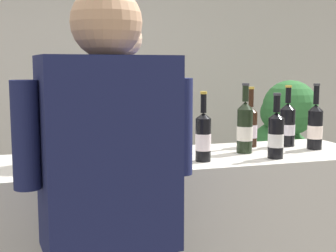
{
  "coord_description": "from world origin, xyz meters",
  "views": [
    {
      "loc": [
        -0.54,
        -2.08,
        1.45
      ],
      "look_at": [
        0.09,
        0.0,
        1.16
      ],
      "focal_mm": 49.78,
      "sensor_mm": 36.0,
      "label": 1
    }
  ],
  "objects_px": {
    "wine_bottle_9": "(203,137)",
    "ice_bucket": "(55,140)",
    "wine_bottle_5": "(105,135)",
    "wine_bottle_8": "(276,134)",
    "person_server": "(125,164)",
    "potted_shrub": "(281,146)",
    "wine_bottle_2": "(315,126)",
    "wine_bottle_4": "(287,124)",
    "wine_glass": "(169,130)",
    "wine_bottle_1": "(245,127)",
    "wine_bottle_7": "(151,133)",
    "wine_bottle_6": "(250,126)"
  },
  "relations": [
    {
      "from": "wine_bottle_6",
      "to": "person_server",
      "type": "bearing_deg",
      "value": 137.88
    },
    {
      "from": "wine_bottle_1",
      "to": "wine_bottle_4",
      "type": "relative_size",
      "value": 1.06
    },
    {
      "from": "person_server",
      "to": "wine_bottle_2",
      "type": "bearing_deg",
      "value": -38.56
    },
    {
      "from": "wine_bottle_5",
      "to": "wine_bottle_7",
      "type": "height_order",
      "value": "wine_bottle_5"
    },
    {
      "from": "wine_bottle_1",
      "to": "ice_bucket",
      "type": "distance_m",
      "value": 0.92
    },
    {
      "from": "ice_bucket",
      "to": "potted_shrub",
      "type": "bearing_deg",
      "value": 35.55
    },
    {
      "from": "wine_bottle_5",
      "to": "potted_shrub",
      "type": "height_order",
      "value": "wine_bottle_5"
    },
    {
      "from": "wine_bottle_7",
      "to": "ice_bucket",
      "type": "distance_m",
      "value": 0.48
    },
    {
      "from": "wine_bottle_1",
      "to": "wine_bottle_9",
      "type": "bearing_deg",
      "value": -154.61
    },
    {
      "from": "wine_bottle_4",
      "to": "wine_bottle_9",
      "type": "bearing_deg",
      "value": -157.14
    },
    {
      "from": "wine_bottle_5",
      "to": "ice_bucket",
      "type": "relative_size",
      "value": 1.49
    },
    {
      "from": "wine_bottle_7",
      "to": "wine_bottle_8",
      "type": "relative_size",
      "value": 0.99
    },
    {
      "from": "wine_glass",
      "to": "person_server",
      "type": "bearing_deg",
      "value": 94.77
    },
    {
      "from": "wine_bottle_6",
      "to": "potted_shrub",
      "type": "height_order",
      "value": "wine_bottle_6"
    },
    {
      "from": "ice_bucket",
      "to": "person_server",
      "type": "relative_size",
      "value": 0.13
    },
    {
      "from": "wine_bottle_4",
      "to": "person_server",
      "type": "height_order",
      "value": "person_server"
    },
    {
      "from": "wine_bottle_2",
      "to": "wine_bottle_9",
      "type": "bearing_deg",
      "value": -169.94
    },
    {
      "from": "wine_bottle_1",
      "to": "wine_bottle_7",
      "type": "xyz_separation_m",
      "value": [
        -0.46,
        0.09,
        -0.02
      ]
    },
    {
      "from": "wine_bottle_6",
      "to": "potted_shrub",
      "type": "bearing_deg",
      "value": 52.97
    },
    {
      "from": "wine_bottle_8",
      "to": "wine_bottle_4",
      "type": "bearing_deg",
      "value": 50.67
    },
    {
      "from": "wine_bottle_6",
      "to": "potted_shrub",
      "type": "distance_m",
      "value": 1.54
    },
    {
      "from": "wine_bottle_8",
      "to": "wine_bottle_6",
      "type": "bearing_deg",
      "value": 84.5
    },
    {
      "from": "wine_bottle_8",
      "to": "person_server",
      "type": "distance_m",
      "value": 1.05
    },
    {
      "from": "wine_bottle_6",
      "to": "wine_bottle_5",
      "type": "bearing_deg",
      "value": -167.46
    },
    {
      "from": "wine_bottle_4",
      "to": "wine_bottle_6",
      "type": "relative_size",
      "value": 1.02
    },
    {
      "from": "wine_bottle_1",
      "to": "wine_bottle_5",
      "type": "height_order",
      "value": "wine_bottle_1"
    },
    {
      "from": "wine_bottle_4",
      "to": "person_server",
      "type": "bearing_deg",
      "value": 144.11
    },
    {
      "from": "wine_bottle_4",
      "to": "wine_glass",
      "type": "distance_m",
      "value": 0.73
    },
    {
      "from": "wine_bottle_8",
      "to": "person_server",
      "type": "height_order",
      "value": "person_server"
    },
    {
      "from": "wine_bottle_2",
      "to": "ice_bucket",
      "type": "distance_m",
      "value": 1.32
    },
    {
      "from": "wine_bottle_5",
      "to": "wine_bottle_9",
      "type": "bearing_deg",
      "value": -13.6
    },
    {
      "from": "wine_bottle_9",
      "to": "ice_bucket",
      "type": "bearing_deg",
      "value": 171.24
    },
    {
      "from": "wine_bottle_2",
      "to": "wine_bottle_4",
      "type": "relative_size",
      "value": 1.04
    },
    {
      "from": "wine_bottle_1",
      "to": "wine_bottle_9",
      "type": "xyz_separation_m",
      "value": [
        -0.27,
        -0.13,
        -0.02
      ]
    },
    {
      "from": "person_server",
      "to": "wine_bottle_8",
      "type": "bearing_deg",
      "value": -57.03
    },
    {
      "from": "ice_bucket",
      "to": "wine_bottle_2",
      "type": "bearing_deg",
      "value": 0.79
    },
    {
      "from": "wine_bottle_1",
      "to": "wine_bottle_4",
      "type": "distance_m",
      "value": 0.33
    },
    {
      "from": "wine_glass",
      "to": "person_server",
      "type": "relative_size",
      "value": 0.12
    },
    {
      "from": "wine_bottle_5",
      "to": "wine_glass",
      "type": "xyz_separation_m",
      "value": [
        0.29,
        -0.01,
        0.01
      ]
    },
    {
      "from": "wine_bottle_2",
      "to": "ice_bucket",
      "type": "bearing_deg",
      "value": -179.21
    },
    {
      "from": "wine_bottle_1",
      "to": "ice_bucket",
      "type": "xyz_separation_m",
      "value": [
        -0.92,
        -0.03,
        -0.02
      ]
    },
    {
      "from": "wine_bottle_6",
      "to": "wine_bottle_8",
      "type": "height_order",
      "value": "wine_bottle_6"
    },
    {
      "from": "ice_bucket",
      "to": "wine_bottle_7",
      "type": "bearing_deg",
      "value": 13.98
    },
    {
      "from": "wine_bottle_9",
      "to": "ice_bucket",
      "type": "xyz_separation_m",
      "value": [
        -0.65,
        0.1,
        -0.0
      ]
    },
    {
      "from": "wine_bottle_2",
      "to": "wine_glass",
      "type": "bearing_deg",
      "value": -177.95
    },
    {
      "from": "wine_bottle_1",
      "to": "wine_bottle_6",
      "type": "distance_m",
      "value": 0.19
    },
    {
      "from": "wine_bottle_9",
      "to": "wine_glass",
      "type": "height_order",
      "value": "wine_bottle_9"
    },
    {
      "from": "potted_shrub",
      "to": "wine_bottle_9",
      "type": "bearing_deg",
      "value": -130.92
    },
    {
      "from": "person_server",
      "to": "wine_bottle_1",
      "type": "bearing_deg",
      "value": -55.34
    },
    {
      "from": "wine_bottle_1",
      "to": "wine_glass",
      "type": "height_order",
      "value": "wine_bottle_1"
    }
  ]
}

